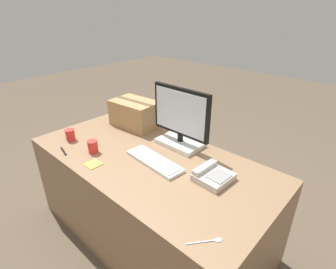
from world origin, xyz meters
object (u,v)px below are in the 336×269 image
Objects in this scene: cardboard_box at (135,113)px; pen_marker at (64,151)px; keyboard at (154,161)px; sticky_note_pad at (93,164)px; paper_cup_left at (70,135)px; monitor at (181,122)px; paper_cup_right at (93,147)px; spoon at (210,241)px; desk_phone at (213,176)px.

pen_marker is (-0.03, -0.67, -0.11)m from cardboard_box.
keyboard is at bearing -29.85° from cardboard_box.
paper_cup_left is at bearing 169.50° from sticky_note_pad.
monitor is 5.29× the size of sticky_note_pad.
paper_cup_right is 0.73× the size of pen_marker.
monitor is at bearing 101.16° from keyboard.
spoon is at bearing -26.78° from cardboard_box.
paper_cup_left is 0.97× the size of paper_cup_right.
spoon is 0.35× the size of cardboard_box.
paper_cup_right is at bearing -150.06° from keyboard.
monitor is 0.95m from spoon.
monitor is 0.88m from paper_cup_left.
desk_phone reaches higher than keyboard.
monitor reaches higher than sticky_note_pad.
sticky_note_pad is at bearing -33.61° from paper_cup_right.
pen_marker is (-0.99, -0.46, -0.02)m from desk_phone.
keyboard is at bearing 16.50° from paper_cup_left.
monitor reaches higher than paper_cup_right.
desk_phone is at bearing 30.57° from sticky_note_pad.
paper_cup_right is at bearing -75.01° from cardboard_box.
spoon is 1.14× the size of pen_marker.
sticky_note_pad is (-0.25, -0.61, -0.19)m from monitor.
paper_cup_right is at bearing 146.39° from sticky_note_pad.
monitor is 0.54m from cardboard_box.
cardboard_box reaches higher than paper_cup_right.
monitor is 3.89× the size of pen_marker.
keyboard is at bearing 43.34° from pen_marker.
cardboard_box is at bearing 178.78° from monitor.
paper_cup_right is at bearing 123.41° from spoon.
pen_marker is at bearing 130.69° from spoon.
sticky_note_pad is at bearing -146.86° from desk_phone.
paper_cup_right is 0.99× the size of sticky_note_pad.
keyboard is 2.10× the size of desk_phone.
cardboard_box reaches higher than spoon.
desk_phone is 0.48m from spoon.
sticky_note_pad is (-0.95, -0.00, 0.00)m from spoon.
desk_phone is at bearing -25.28° from monitor.
keyboard is (0.04, -0.31, -0.18)m from monitor.
paper_cup_left is at bearing 124.96° from spoon.
sticky_note_pad is (0.14, -0.09, -0.04)m from paper_cup_right.
sticky_note_pad is (0.44, -0.08, -0.04)m from paper_cup_left.
desk_phone is 1.17m from paper_cup_left.
paper_cup_right reaches higher than pen_marker.
spoon is at bearing -3.29° from paper_cup_left.
paper_cup_left is at bearing -177.66° from paper_cup_right.
cardboard_box is at bearing 169.88° from desk_phone.
pen_marker reaches higher than sticky_note_pad.
spoon is at bearing -41.08° from monitor.
paper_cup_left is (-1.13, -0.32, 0.02)m from desk_phone.
desk_phone is (0.44, -0.21, -0.16)m from monitor.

